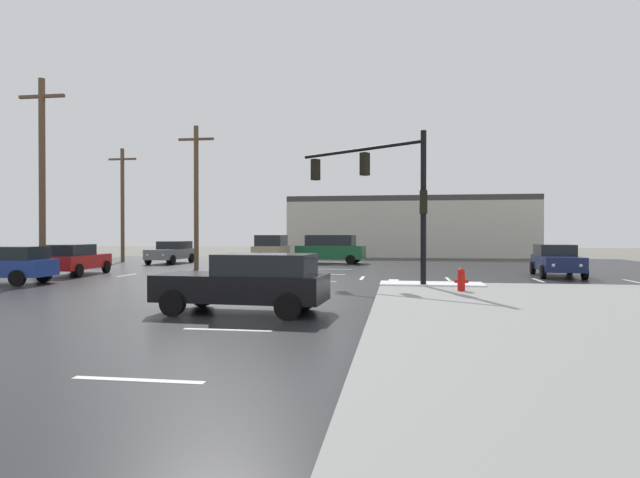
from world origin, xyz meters
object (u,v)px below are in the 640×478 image
object	(u,v)px
utility_pole_far	(196,194)
suv_green	(331,248)
sedan_black	(248,282)
suv_tan	(272,249)
sedan_navy	(556,260)
sedan_blue	(0,264)
sedan_red	(74,259)
utility_pole_distant	(122,203)
utility_pole_mid	(42,175)
sedan_grey	(172,252)
traffic_signal_mast	(385,184)
fire_hydrant	(461,279)

from	to	relation	value
utility_pole_far	suv_green	bearing A→B (deg)	44.36
sedan_black	suv_tan	bearing A→B (deg)	-74.28
sedan_navy	sedan_blue	xyz separation A→B (m)	(-24.37, -7.69, 0.00)
sedan_black	sedan_blue	xyz separation A→B (m)	(-12.62, 6.35, 0.00)
sedan_red	utility_pole_distant	bearing A→B (deg)	12.55
utility_pole_mid	utility_pole_distant	distance (m)	16.56
utility_pole_mid	utility_pole_far	xyz separation A→B (m)	(3.78, 8.71, -0.24)
utility_pole_mid	utility_pole_distant	xyz separation A→B (m)	(-4.93, 15.81, -0.25)
suv_tan	utility_pole_mid	distance (m)	16.80
suv_tan	sedan_blue	xyz separation A→B (m)	(-7.69, -16.47, -0.24)
utility_pole_distant	sedan_grey	bearing A→B (deg)	-17.91
sedan_red	utility_pole_distant	size ratio (longest dim) A/B	0.54
sedan_black	sedan_grey	xyz separation A→B (m)	(-12.19, 22.29, 0.00)
sedan_black	sedan_red	world-z (taller)	same
suv_tan	sedan_grey	bearing A→B (deg)	-89.05
sedan_blue	suv_green	size ratio (longest dim) A/B	0.93
utility_pole_mid	sedan_navy	bearing A→B (deg)	14.42
utility_pole_far	sedan_navy	bearing A→B (deg)	-7.56
traffic_signal_mast	fire_hydrant	size ratio (longest dim) A/B	7.49
sedan_black	utility_pole_distant	world-z (taller)	utility_pole_distant
utility_pole_far	traffic_signal_mast	bearing A→B (deg)	-37.18
traffic_signal_mast	suv_green	size ratio (longest dim) A/B	1.19
sedan_navy	utility_pole_far	world-z (taller)	utility_pole_far
sedan_navy	suv_green	xyz separation A→B (m)	(-12.58, 9.73, 0.24)
suv_tan	sedan_red	distance (m)	13.87
suv_tan	utility_pole_far	world-z (taller)	utility_pole_far
sedan_blue	utility_pole_far	xyz separation A→B (m)	(4.54, 10.33, 3.67)
traffic_signal_mast	sedan_red	bearing A→B (deg)	22.88
sedan_blue	utility_pole_mid	size ratio (longest dim) A/B	0.51
sedan_black	sedan_grey	bearing A→B (deg)	-57.80
traffic_signal_mast	utility_pole_mid	distance (m)	15.31
sedan_navy	fire_hydrant	bearing A→B (deg)	-27.58
traffic_signal_mast	sedan_grey	world-z (taller)	traffic_signal_mast
utility_pole_distant	utility_pole_mid	bearing A→B (deg)	-72.68
utility_pole_far	utility_pole_distant	bearing A→B (deg)	140.82
sedan_black	sedan_red	size ratio (longest dim) A/B	0.99
sedan_black	utility_pole_distant	distance (m)	29.33
suv_green	utility_pole_mid	size ratio (longest dim) A/B	0.55
sedan_blue	suv_green	world-z (taller)	suv_green
suv_tan	utility_pole_far	xyz separation A→B (m)	(-3.15, -6.14, 3.44)
traffic_signal_mast	sedan_blue	world-z (taller)	traffic_signal_mast
sedan_black	sedan_grey	distance (m)	25.40
traffic_signal_mast	utility_pole_mid	bearing A→B (deg)	34.24
traffic_signal_mast	sedan_navy	size ratio (longest dim) A/B	1.28
fire_hydrant	sedan_navy	size ratio (longest dim) A/B	0.17
sedan_black	suv_green	size ratio (longest dim) A/B	0.93
sedan_navy	traffic_signal_mast	bearing A→B (deg)	-48.64
sedan_red	fire_hydrant	bearing A→B (deg)	-113.97
sedan_grey	utility_pole_far	bearing A→B (deg)	38.24
sedan_black	suv_tan	size ratio (longest dim) A/B	0.94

